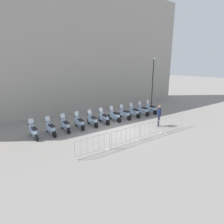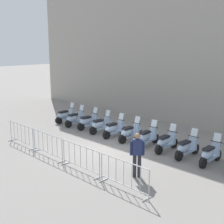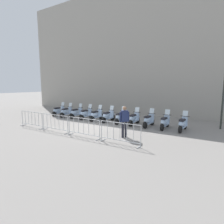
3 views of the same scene
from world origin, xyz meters
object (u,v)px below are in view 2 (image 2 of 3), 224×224
(barrier_segment_0, at_px, (21,135))
(barrier_segment_1, at_px, (47,145))
(motorcycle_7, at_px, (166,142))
(motorcycle_9, at_px, (210,154))
(motorcycle_3, at_px, (101,125))
(officer_near_row_end, at_px, (137,152))
(motorcycle_5, at_px, (130,133))
(motorcycle_0, at_px, (65,116))
(motorcycle_2, at_px, (88,122))
(barrier_segment_2, at_px, (81,158))
(motorcycle_8, at_px, (186,148))
(motorcycle_6, at_px, (147,137))
(motorcycle_1, at_px, (75,119))
(motorcycle_4, at_px, (114,129))
(barrier_segment_3, at_px, (124,175))

(barrier_segment_0, xyz_separation_m, barrier_segment_1, (2.31, -0.13, 0.00))
(motorcycle_7, relative_size, motorcycle_9, 1.00)
(motorcycle_3, xyz_separation_m, officer_near_row_end, (5.17, -3.45, 0.53))
(motorcycle_5, bearing_deg, motorcycle_0, 176.29)
(motorcycle_7, bearing_deg, motorcycle_2, 176.24)
(barrier_segment_1, height_order, barrier_segment_2, same)
(motorcycle_7, distance_m, officer_near_row_end, 3.31)
(motorcycle_0, xyz_separation_m, motorcycle_8, (8.93, -0.58, 0.00))
(barrier_segment_1, relative_size, barrier_segment_2, 1.00)
(motorcycle_2, distance_m, motorcycle_6, 4.48)
(motorcycle_1, height_order, motorcycle_6, same)
(barrier_segment_0, height_order, barrier_segment_2, same)
(motorcycle_4, height_order, motorcycle_5, same)
(motorcycle_4, xyz_separation_m, motorcycle_6, (2.24, -0.08, 0.00))
(barrier_segment_3, bearing_deg, barrier_segment_0, 176.73)
(motorcycle_0, bearing_deg, motorcycle_2, -3.08)
(motorcycle_9, bearing_deg, barrier_segment_0, -155.30)
(motorcycle_5, relative_size, barrier_segment_2, 0.78)
(barrier_segment_2, relative_size, officer_near_row_end, 1.29)
(motorcycle_5, xyz_separation_m, motorcycle_6, (1.12, -0.06, 0.00))
(barrier_segment_0, bearing_deg, barrier_segment_2, -3.27)
(motorcycle_2, distance_m, motorcycle_7, 5.60)
(motorcycle_2, relative_size, barrier_segment_3, 0.78)
(motorcycle_7, bearing_deg, barrier_segment_3, -77.16)
(motorcycle_1, bearing_deg, motorcycle_3, -1.63)
(motorcycle_2, bearing_deg, barrier_segment_2, -46.91)
(motorcycle_2, height_order, motorcycle_8, same)
(barrier_segment_0, bearing_deg, motorcycle_9, 24.70)
(motorcycle_0, relative_size, barrier_segment_1, 0.78)
(motorcycle_3, bearing_deg, motorcycle_7, -3.42)
(motorcycle_5, distance_m, motorcycle_7, 2.24)
(motorcycle_2, distance_m, officer_near_row_end, 7.24)
(barrier_segment_0, bearing_deg, motorcycle_7, 33.45)
(motorcycle_4, relative_size, barrier_segment_0, 0.78)
(motorcycle_9, relative_size, barrier_segment_3, 0.78)
(barrier_segment_2, bearing_deg, motorcycle_0, 144.23)
(barrier_segment_1, distance_m, barrier_segment_3, 4.62)
(motorcycle_8, distance_m, barrier_segment_2, 4.77)
(motorcycle_1, bearing_deg, barrier_segment_0, -79.87)
(motorcycle_2, xyz_separation_m, officer_near_row_end, (6.29, -3.55, 0.53))
(motorcycle_8, relative_size, barrier_segment_1, 0.78)
(motorcycle_5, xyz_separation_m, motorcycle_8, (3.35, -0.22, 0.00))
(motorcycle_5, distance_m, barrier_segment_2, 4.41)
(motorcycle_9, bearing_deg, motorcycle_2, 176.09)
(motorcycle_0, xyz_separation_m, motorcycle_4, (4.46, -0.34, 0.00))
(motorcycle_5, bearing_deg, motorcycle_8, -3.67)
(motorcycle_1, distance_m, motorcycle_3, 2.23)
(motorcycle_2, distance_m, barrier_segment_3, 8.07)
(motorcycle_3, xyz_separation_m, motorcycle_5, (2.23, -0.14, 0.00))
(motorcycle_2, bearing_deg, motorcycle_4, -5.59)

